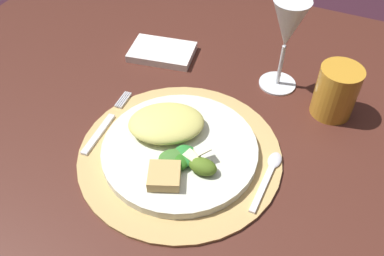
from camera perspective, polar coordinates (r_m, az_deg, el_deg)
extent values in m
cube|color=#49221A|center=(0.77, 7.15, -0.57)|extent=(1.44, 0.97, 0.02)
cylinder|color=#4C231A|center=(1.51, -12.24, 7.50)|extent=(0.09, 0.09, 0.69)
cylinder|color=tan|center=(0.71, -1.68, -3.59)|extent=(0.35, 0.35, 0.01)
cylinder|color=silver|center=(0.70, -1.70, -3.01)|extent=(0.27, 0.27, 0.02)
ellipsoid|color=#D9D36B|center=(0.71, -3.57, 0.71)|extent=(0.16, 0.15, 0.03)
ellipsoid|color=#3F752D|center=(0.67, -2.32, -4.25)|extent=(0.07, 0.06, 0.02)
ellipsoid|color=#2B701B|center=(0.66, -1.78, -4.57)|extent=(0.05, 0.05, 0.02)
ellipsoid|color=#4F701F|center=(0.65, 1.50, -5.34)|extent=(0.05, 0.03, 0.02)
ellipsoid|color=#287F30|center=(0.67, -0.79, -3.83)|extent=(0.06, 0.06, 0.02)
cube|color=beige|center=(0.66, -0.07, -3.83)|extent=(0.03, 0.02, 0.00)
cube|color=beige|center=(0.66, 1.43, -3.00)|extent=(0.03, 0.03, 0.01)
cube|color=tan|center=(0.65, -3.86, -6.63)|extent=(0.07, 0.07, 0.02)
cube|color=silver|center=(0.75, -12.84, -0.78)|extent=(0.02, 0.10, 0.00)
cube|color=silver|center=(0.81, -9.88, 3.95)|extent=(0.01, 0.05, 0.00)
cube|color=silver|center=(0.81, -9.63, 3.89)|extent=(0.01, 0.05, 0.00)
cube|color=silver|center=(0.81, -9.38, 3.83)|extent=(0.01, 0.05, 0.00)
cube|color=silver|center=(0.81, -9.12, 3.76)|extent=(0.01, 0.05, 0.00)
cube|color=silver|center=(0.67, 9.72, -8.20)|extent=(0.01, 0.10, 0.00)
ellipsoid|color=silver|center=(0.71, 11.39, -4.38)|extent=(0.02, 0.04, 0.01)
cube|color=white|center=(0.92, -4.16, 10.46)|extent=(0.15, 0.11, 0.02)
cylinder|color=silver|center=(0.86, 11.72, 6.05)|extent=(0.07, 0.07, 0.00)
cylinder|color=silver|center=(0.84, 12.19, 8.50)|extent=(0.01, 0.01, 0.09)
cone|color=silver|center=(0.78, 13.23, 13.80)|extent=(0.07, 0.07, 0.09)
cylinder|color=#C68928|center=(0.80, 19.34, 4.80)|extent=(0.08, 0.08, 0.10)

